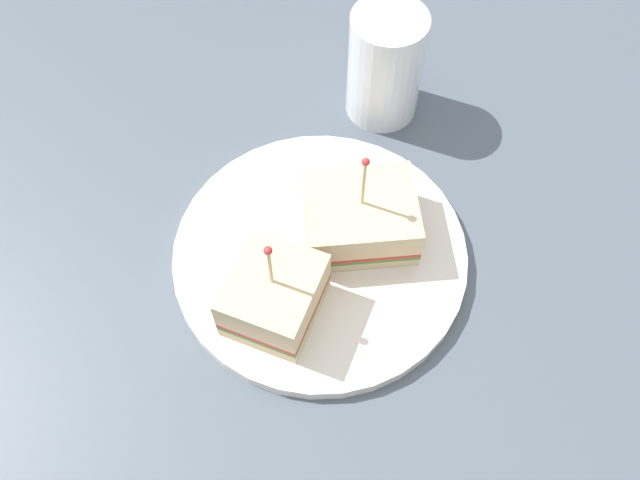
{
  "coord_description": "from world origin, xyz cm",
  "views": [
    {
      "loc": [
        15.68,
        26.86,
        56.15
      ],
      "look_at": [
        0.0,
        0.0,
        3.4
      ],
      "focal_mm": 38.59,
      "sensor_mm": 36.0,
      "label": 1
    }
  ],
  "objects_px": {
    "sandwich_half_back": "(274,296)",
    "sandwich_half_front": "(363,221)",
    "plate": "(320,255)",
    "drink_glass": "(385,69)"
  },
  "relations": [
    {
      "from": "plate",
      "to": "sandwich_half_back",
      "type": "distance_m",
      "value": 0.08
    },
    {
      "from": "sandwich_half_back",
      "to": "drink_glass",
      "type": "distance_m",
      "value": 0.27
    },
    {
      "from": "plate",
      "to": "sandwich_half_back",
      "type": "bearing_deg",
      "value": 26.23
    },
    {
      "from": "sandwich_half_back",
      "to": "sandwich_half_front",
      "type": "bearing_deg",
      "value": -165.66
    },
    {
      "from": "sandwich_half_front",
      "to": "plate",
      "type": "bearing_deg",
      "value": -5.59
    },
    {
      "from": "plate",
      "to": "sandwich_half_front",
      "type": "height_order",
      "value": "sandwich_half_front"
    },
    {
      "from": "plate",
      "to": "sandwich_half_front",
      "type": "xyz_separation_m",
      "value": [
        -0.04,
        0.0,
        0.03
      ]
    },
    {
      "from": "sandwich_half_front",
      "to": "sandwich_half_back",
      "type": "height_order",
      "value": "sandwich_half_front"
    },
    {
      "from": "sandwich_half_back",
      "to": "drink_glass",
      "type": "xyz_separation_m",
      "value": [
        -0.21,
        -0.16,
        0.01
      ]
    },
    {
      "from": "drink_glass",
      "to": "plate",
      "type": "bearing_deg",
      "value": 40.52
    }
  ]
}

